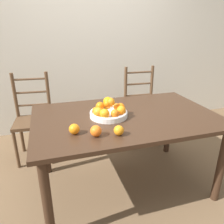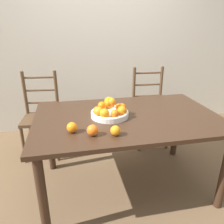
{
  "view_description": "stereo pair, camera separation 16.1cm",
  "coord_description": "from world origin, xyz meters",
  "px_view_note": "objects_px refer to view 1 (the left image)",
  "views": [
    {
      "loc": [
        -0.65,
        -1.71,
        1.52
      ],
      "look_at": [
        -0.16,
        -0.09,
        0.85
      ],
      "focal_mm": 35.0,
      "sensor_mm": 36.0,
      "label": 1
    },
    {
      "loc": [
        -0.5,
        -1.75,
        1.52
      ],
      "look_at": [
        -0.16,
        -0.09,
        0.85
      ],
      "focal_mm": 35.0,
      "sensor_mm": 36.0,
      "label": 2
    }
  ],
  "objects_px": {
    "orange_loose_1": "(74,129)",
    "chair_left": "(34,120)",
    "orange_loose_2": "(96,131)",
    "fruit_bowl": "(109,111)",
    "orange_loose_0": "(119,130)",
    "chair_right": "(141,108)"
  },
  "relations": [
    {
      "from": "orange_loose_2",
      "to": "orange_loose_0",
      "type": "bearing_deg",
      "value": -10.91
    },
    {
      "from": "orange_loose_1",
      "to": "orange_loose_2",
      "type": "distance_m",
      "value": 0.17
    },
    {
      "from": "chair_left",
      "to": "fruit_bowl",
      "type": "bearing_deg",
      "value": -44.88
    },
    {
      "from": "orange_loose_1",
      "to": "chair_left",
      "type": "xyz_separation_m",
      "value": [
        -0.36,
        1.07,
        -0.33
      ]
    },
    {
      "from": "fruit_bowl",
      "to": "chair_left",
      "type": "relative_size",
      "value": 0.33
    },
    {
      "from": "fruit_bowl",
      "to": "orange_loose_2",
      "type": "relative_size",
      "value": 3.99
    },
    {
      "from": "fruit_bowl",
      "to": "orange_loose_0",
      "type": "bearing_deg",
      "value": -94.48
    },
    {
      "from": "fruit_bowl",
      "to": "orange_loose_0",
      "type": "height_order",
      "value": "fruit_bowl"
    },
    {
      "from": "orange_loose_1",
      "to": "orange_loose_2",
      "type": "bearing_deg",
      "value": -29.36
    },
    {
      "from": "fruit_bowl",
      "to": "orange_loose_2",
      "type": "bearing_deg",
      "value": -120.54
    },
    {
      "from": "orange_loose_0",
      "to": "orange_loose_2",
      "type": "xyz_separation_m",
      "value": [
        -0.16,
        0.03,
        0.0
      ]
    },
    {
      "from": "fruit_bowl",
      "to": "chair_left",
      "type": "distance_m",
      "value": 1.13
    },
    {
      "from": "orange_loose_1",
      "to": "orange_loose_2",
      "type": "relative_size",
      "value": 0.95
    },
    {
      "from": "orange_loose_0",
      "to": "chair_right",
      "type": "relative_size",
      "value": 0.07
    },
    {
      "from": "orange_loose_0",
      "to": "chair_right",
      "type": "distance_m",
      "value": 1.43
    },
    {
      "from": "fruit_bowl",
      "to": "chair_left",
      "type": "height_order",
      "value": "chair_left"
    },
    {
      "from": "chair_left",
      "to": "orange_loose_2",
      "type": "bearing_deg",
      "value": -61.44
    },
    {
      "from": "orange_loose_0",
      "to": "chair_right",
      "type": "xyz_separation_m",
      "value": [
        0.73,
        1.18,
        -0.33
      ]
    },
    {
      "from": "orange_loose_1",
      "to": "chair_left",
      "type": "distance_m",
      "value": 1.17
    },
    {
      "from": "orange_loose_2",
      "to": "chair_left",
      "type": "distance_m",
      "value": 1.3
    },
    {
      "from": "fruit_bowl",
      "to": "chair_right",
      "type": "height_order",
      "value": "chair_right"
    },
    {
      "from": "orange_loose_0",
      "to": "fruit_bowl",
      "type": "bearing_deg",
      "value": 85.52
    }
  ]
}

